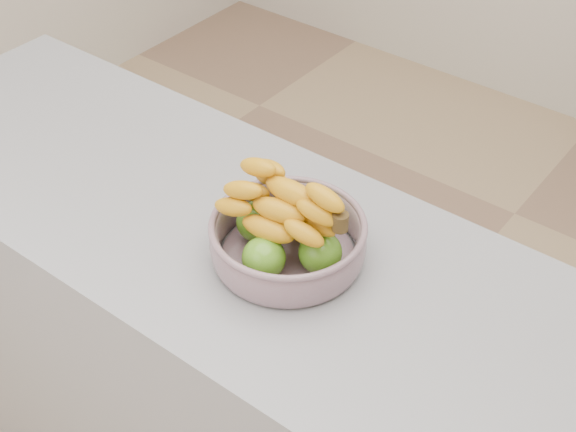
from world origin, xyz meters
name	(u,v)px	position (x,y,z in m)	size (l,w,h in m)	color
counter	(265,391)	(0.00, -0.24, 0.45)	(2.00, 0.60, 0.90)	gray
fruit_bowl	(288,234)	(0.07, -0.24, 0.96)	(0.29, 0.29, 0.18)	#8B95A7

